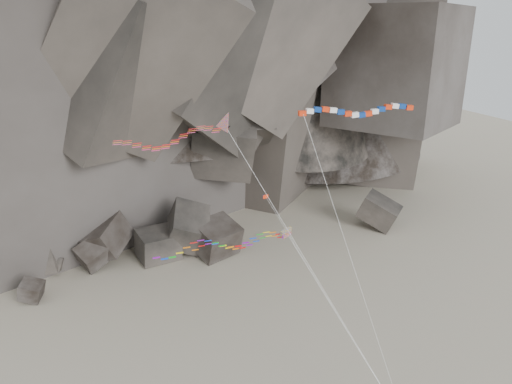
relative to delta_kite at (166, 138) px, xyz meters
name	(u,v)px	position (x,y,z in m)	size (l,w,h in m)	color
boulder_field	(160,244)	(5.32, 34.00, -25.75)	(65.10, 17.62, 9.29)	#47423F
delta_kite	(166,138)	(0.00, 0.00, 0.00)	(22.61, 11.89, 28.20)	red
banner_kite	(357,112)	(18.86, 1.77, 0.29)	(11.36, 14.07, 27.42)	red
parafoil_kite	(218,244)	(4.22, 0.57, -10.31)	(20.16, 11.75, 16.72)	#E6AB0C
pennant_kite	(292,241)	(12.17, 1.57, -11.88)	(7.74, 15.55, 18.49)	red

